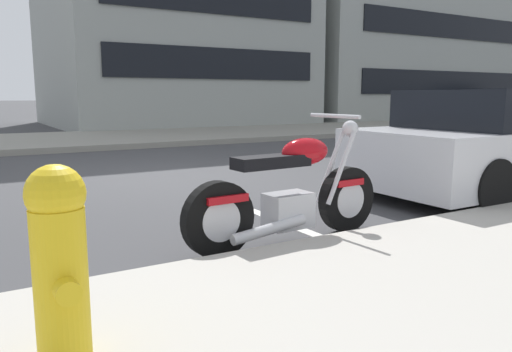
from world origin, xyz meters
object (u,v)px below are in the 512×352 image
parked_motorcycle (291,195)px  fire_hydrant (60,261)px  car_opposite_curb (496,112)px  parked_car_mid_block (500,144)px

parked_motorcycle → fire_hydrant: bearing=-150.5°
fire_hydrant → parked_motorcycle: bearing=32.9°
car_opposite_curb → fire_hydrant: car_opposite_curb is taller
parked_motorcycle → fire_hydrant: size_ratio=2.34×
fire_hydrant → parked_car_mid_block: bearing=18.0°
parked_motorcycle → parked_car_mid_block: parked_car_mid_block is taller
car_opposite_curb → fire_hydrant: 18.15m
car_opposite_curb → parked_motorcycle: bearing=23.4°
parked_motorcycle → fire_hydrant: (-2.10, -1.36, 0.17)m
parked_motorcycle → car_opposite_curb: bearing=24.6°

